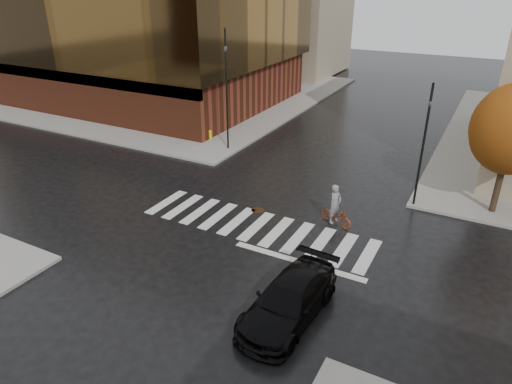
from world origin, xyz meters
TOP-DOWN VIEW (x-y plane):
  - ground at (0.00, 0.00)m, footprint 120.00×120.00m
  - sidewalk_nw at (-21.00, 21.00)m, footprint 30.00×30.00m
  - crosswalk at (0.00, 0.50)m, footprint 12.00×3.00m
  - office_glass at (-22.00, 17.99)m, footprint 27.00×19.00m
  - tree_ne_a at (10.00, 7.40)m, footprint 3.80×3.80m
  - sedan at (4.07, -4.67)m, footprint 2.35×5.15m
  - cyclist at (3.31, 2.50)m, footprint 1.95×1.27m
  - traffic_light_nw at (-6.80, 9.00)m, footprint 0.22×0.19m
  - traffic_light_ne at (6.30, 6.32)m, footprint 0.16×0.18m
  - fire_hydrant at (-8.93, 10.00)m, footprint 0.25×0.25m
  - manhole at (-0.73, 2.00)m, footprint 0.84×0.84m

SIDE VIEW (x-z plane):
  - ground at x=0.00m, z-range 0.00..0.00m
  - crosswalk at x=0.00m, z-range 0.00..0.01m
  - manhole at x=-0.73m, z-range 0.00..0.01m
  - sidewalk_nw at x=-21.00m, z-range 0.00..0.15m
  - fire_hydrant at x=-8.93m, z-range 0.18..0.89m
  - cyclist at x=3.31m, z-range -0.33..1.76m
  - sedan at x=4.07m, z-range 0.00..1.46m
  - traffic_light_ne at x=6.30m, z-range 0.50..6.87m
  - tree_ne_a at x=10.00m, z-range 1.20..7.71m
  - traffic_light_nw at x=-6.80m, z-range 0.78..8.71m
  - office_glass at x=-22.00m, z-range 0.28..16.28m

